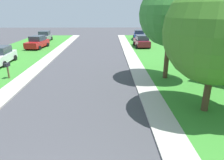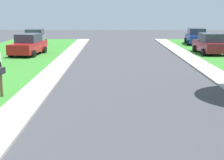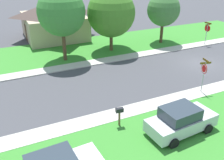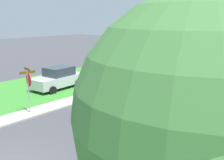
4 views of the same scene
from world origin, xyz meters
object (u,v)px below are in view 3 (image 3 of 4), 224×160
stop_sign_near_corner (207,30)px  house_right_setback (53,19)px  car_silver_far_down_street (181,120)px  tree_across_right (112,14)px  tree_corner_large (63,13)px  stop_sign_far_corner (204,71)px  mailbox (119,112)px  tree_sidewalk_near (163,10)px

stop_sign_near_corner → house_right_setback: size_ratio=0.31×
car_silver_far_down_street → tree_across_right: 16.10m
stop_sign_near_corner → tree_corner_large: tree_corner_large is taller
car_silver_far_down_street → stop_sign_near_corner: bearing=-48.1°
stop_sign_near_corner → stop_sign_far_corner: bearing=135.0°
car_silver_far_down_street → house_right_setback: size_ratio=0.49×
tree_corner_large → house_right_setback: (8.58, -0.93, -2.39)m
stop_sign_far_corner → tree_corner_large: (11.51, 7.52, 2.88)m
car_silver_far_down_street → mailbox: bearing=54.9°
tree_across_right → stop_sign_far_corner: bearing=-170.8°
stop_sign_far_corner → tree_across_right: bearing=9.2°
car_silver_far_down_street → house_right_setback: (23.41, 1.86, 1.50)m
tree_across_right → car_silver_far_down_street: bearing=169.9°
mailbox → tree_corner_large: bearing=-1.0°
tree_sidewalk_near → house_right_setback: bearing=55.4°
car_silver_far_down_street → tree_across_right: size_ratio=0.65×
tree_across_right → house_right_setback: 9.29m
stop_sign_far_corner → tree_sidewalk_near: (12.21, -4.81, 2.05)m
house_right_setback → tree_sidewalk_near: bearing=-124.6°
tree_sidewalk_near → house_right_setback: 13.95m
house_right_setback → stop_sign_near_corner: bearing=-125.5°
stop_sign_near_corner → stop_sign_far_corner: 12.70m
house_right_setback → mailbox: size_ratio=6.93×
tree_sidewalk_near → house_right_setback: tree_sidewalk_near is taller
stop_sign_near_corner → tree_corner_large: 16.94m
stop_sign_near_corner → stop_sign_far_corner: (-8.98, 8.98, 0.00)m
stop_sign_far_corner → house_right_setback: 21.15m
tree_across_right → mailbox: (-13.41, 5.78, -3.07)m
tree_corner_large → mailbox: size_ratio=5.52×
stop_sign_near_corner → tree_corner_large: size_ratio=0.38×
tree_corner_large → tree_across_right: (0.71, -5.55, -0.68)m
stop_sign_near_corner → car_silver_far_down_street: bearing=131.9°
tree_across_right → house_right_setback: tree_across_right is taller
tree_corner_large → stop_sign_near_corner: bearing=-98.7°
stop_sign_far_corner → tree_sidewalk_near: tree_sidewalk_near is taller
car_silver_far_down_street → house_right_setback: house_right_setback is taller
stop_sign_near_corner → tree_across_right: bearing=73.5°
mailbox → stop_sign_far_corner: bearing=-81.2°
tree_sidewalk_near → mailbox: size_ratio=4.58×
tree_sidewalk_near → tree_corner_large: bearing=93.3°
tree_sidewalk_near → tree_across_right: (0.00, 6.78, 0.15)m
car_silver_far_down_street → tree_sidewalk_near: 18.48m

